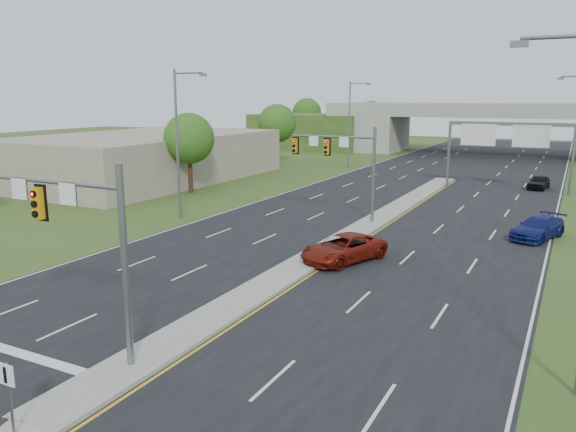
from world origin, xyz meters
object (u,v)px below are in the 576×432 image
(signal_mast_near, at_px, (71,227))
(car_far_b, at_px, (538,228))
(sign_gantry, at_px, (507,137))
(overpass, at_px, (487,133))
(car_far_a, at_px, (344,248))
(keep_right_sign, at_px, (8,388))
(signal_mast_far, at_px, (344,158))
(car_far_c, at_px, (539,182))

(signal_mast_near, distance_m, car_far_b, 29.28)
(sign_gantry, height_order, overpass, overpass)
(signal_mast_near, height_order, overpass, overpass)
(signal_mast_near, bearing_deg, sign_gantry, 78.75)
(car_far_a, distance_m, car_far_b, 14.08)
(keep_right_sign, relative_size, car_far_a, 0.41)
(car_far_b, bearing_deg, car_far_a, -111.83)
(signal_mast_near, bearing_deg, signal_mast_far, 90.00)
(car_far_b, bearing_deg, signal_mast_near, -97.62)
(signal_mast_far, distance_m, keep_right_sign, 29.71)
(signal_mast_far, relative_size, car_far_b, 1.42)
(signal_mast_far, distance_m, car_far_a, 11.25)
(keep_right_sign, bearing_deg, signal_mast_near, 116.94)
(signal_mast_near, xyz_separation_m, car_far_c, (11.93, 47.83, -4.02))
(car_far_b, distance_m, car_far_c, 22.07)
(overpass, bearing_deg, car_far_c, -73.31)
(signal_mast_far, height_order, keep_right_sign, signal_mast_far)
(signal_mast_near, height_order, sign_gantry, signal_mast_near)
(overpass, bearing_deg, car_far_b, -78.54)
(signal_mast_far, bearing_deg, car_far_a, -67.98)
(signal_mast_near, height_order, car_far_a, signal_mast_near)
(overpass, height_order, car_far_b, overpass)
(keep_right_sign, bearing_deg, overpass, 90.00)
(car_far_a, xyz_separation_m, car_far_c, (7.98, 32.59, -0.05))
(car_far_c, bearing_deg, car_far_a, -95.68)
(signal_mast_near, distance_m, car_far_c, 49.46)
(sign_gantry, bearing_deg, overpass, 100.79)
(signal_mast_near, xyz_separation_m, overpass, (2.26, 80.07, -1.17))
(keep_right_sign, distance_m, sign_gantry, 50.04)
(keep_right_sign, xyz_separation_m, overpass, (0.00, 84.53, 2.04))
(signal_mast_far, xyz_separation_m, car_far_c, (11.93, 22.83, -4.02))
(overpass, bearing_deg, signal_mast_near, -91.62)
(car_far_b, bearing_deg, car_far_c, 113.04)
(signal_mast_far, bearing_deg, car_far_b, 3.45)
(keep_right_sign, xyz_separation_m, car_far_b, (11.00, 30.25, -0.78))
(car_far_a, bearing_deg, sign_gantry, 101.55)
(signal_mast_near, xyz_separation_m, car_far_a, (3.95, 15.24, -3.96))
(signal_mast_far, bearing_deg, sign_gantry, 65.89)
(keep_right_sign, height_order, car_far_b, keep_right_sign)
(signal_mast_far, xyz_separation_m, car_far_a, (3.95, -9.76, -3.96))
(car_far_c, bearing_deg, signal_mast_far, -109.50)
(keep_right_sign, bearing_deg, signal_mast_far, 94.39)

